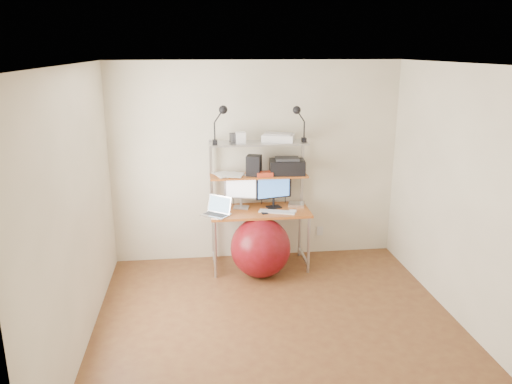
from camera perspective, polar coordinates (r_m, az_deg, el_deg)
The scene contains 20 objects.
room at distance 4.55m, azimuth 2.78°, elevation -1.58°, with size 3.60×3.60×3.60m.
computer_desk at distance 6.06m, azimuth 0.36°, elevation 0.06°, with size 1.20×0.60×1.57m.
wall_outlet at distance 6.68m, azimuth 7.30°, elevation -4.44°, with size 0.08×0.01×0.12m, color silver.
monitor_silver at distance 6.09m, azimuth -1.74°, elevation 0.36°, with size 0.40×0.18×0.45m.
monitor_black at distance 6.10m, azimuth 2.04°, elevation 0.31°, with size 0.45×0.17×0.46m.
laptop at distance 5.90m, azimuth -4.41°, elevation -2.16°, with size 0.40×0.39×0.28m.
keyboard at distance 5.98m, azimuth 2.43°, elevation -2.27°, with size 0.44×0.12×0.01m, color silver.
mouse at distance 6.01m, azimuth 4.24°, elevation -2.16°, with size 0.08×0.05×0.02m, color silver.
mac_mini at distance 6.24m, azimuth 4.66°, elevation -1.41°, with size 0.19×0.19×0.04m, color silver.
phone at distance 5.96m, azimuth 0.92°, elevation -2.34°, with size 0.07×0.13×0.01m, color black.
printer at distance 6.10m, azimuth 3.57°, elevation 2.95°, with size 0.44×0.32×0.20m.
nas_cube at distance 6.01m, azimuth -0.24°, elevation 3.06°, with size 0.17×0.17×0.25m, color black.
red_box at distance 5.99m, azimuth 0.96°, elevation 2.06°, with size 0.19×0.13×0.05m, color red.
scanner at distance 6.04m, azimuth 2.56°, elevation 6.25°, with size 0.43×0.35×0.10m.
box_white at distance 5.92m, azimuth -1.78°, elevation 6.24°, with size 0.11×0.09×0.13m, color silver.
box_grey at distance 5.97m, azimuth -2.38°, elevation 6.21°, with size 0.11×0.11×0.11m, color #2E2F31.
clip_lamp_left at distance 5.80m, azimuth -3.98°, elevation 8.65°, with size 0.18×0.10×0.45m.
clip_lamp_right at distance 5.95m, azimuth 4.85°, elevation 8.66°, with size 0.17×0.10×0.43m.
exercise_ball at distance 5.95m, azimuth 0.52°, elevation -6.36°, with size 0.72×0.72×0.72m, color maroon.
paper_stack at distance 6.05m, azimuth -3.28°, elevation 2.01°, with size 0.42×0.37×0.02m.
Camera 1 is at (-0.75, -4.27, 2.63)m, focal length 35.00 mm.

